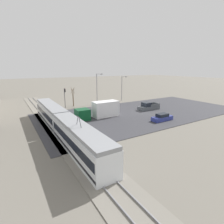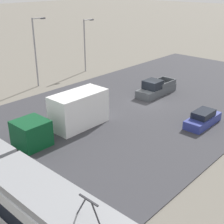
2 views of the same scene
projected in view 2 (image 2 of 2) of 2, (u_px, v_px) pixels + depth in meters
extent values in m
plane|color=slate|center=(148.00, 102.00, 35.67)|extent=(320.00, 320.00, 0.00)
cube|color=#38383D|center=(148.00, 102.00, 35.66)|extent=(22.72, 47.82, 0.08)
cylinder|color=#2D2D33|center=(97.00, 216.00, 12.63)|extent=(0.66, 0.07, 1.15)
cylinder|color=#2D2D33|center=(82.00, 206.00, 13.19)|extent=(0.66, 0.07, 1.15)
cube|color=#2D2D33|center=(89.00, 200.00, 12.70)|extent=(1.10, 0.08, 0.06)
cube|color=#0C4723|center=(31.00, 133.00, 25.78)|extent=(2.59, 2.57, 2.23)
cube|color=white|center=(79.00, 109.00, 29.18)|extent=(2.59, 5.47, 3.28)
cube|color=#196B38|center=(70.00, 103.00, 29.86)|extent=(0.02, 2.73, 0.82)
cube|color=#4C5156|center=(156.00, 91.00, 37.75)|extent=(2.04, 5.76, 0.93)
cube|color=black|center=(153.00, 84.00, 36.83)|extent=(1.88, 1.96, 1.00)
cube|color=#4C5156|center=(156.00, 81.00, 38.87)|extent=(0.12, 2.88, 0.54)
cube|color=#4C5156|center=(169.00, 84.00, 37.70)|extent=(0.12, 2.88, 0.54)
cube|color=#4C5156|center=(169.00, 80.00, 39.34)|extent=(1.88, 0.23, 0.54)
cube|color=red|center=(164.00, 82.00, 40.07)|extent=(0.14, 0.04, 0.18)
cube|color=navy|center=(203.00, 121.00, 29.83)|extent=(1.71, 4.50, 0.81)
cube|color=black|center=(203.00, 114.00, 29.55)|extent=(1.47, 2.34, 0.60)
cylinder|color=gray|center=(35.00, 53.00, 39.40)|extent=(0.20, 0.20, 8.68)
cylinder|color=gray|center=(38.00, 18.00, 38.29)|extent=(0.12, 1.60, 0.12)
cube|color=#515156|center=(43.00, 18.00, 38.82)|extent=(0.36, 0.60, 0.18)
cylinder|color=gray|center=(85.00, 46.00, 46.24)|extent=(0.20, 0.20, 7.68)
cylinder|color=gray|center=(88.00, 20.00, 45.33)|extent=(0.12, 1.60, 0.12)
cube|color=#515156|center=(92.00, 20.00, 45.87)|extent=(0.36, 0.60, 0.18)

